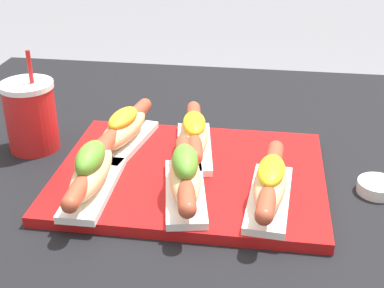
# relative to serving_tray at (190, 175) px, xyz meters

# --- Properties ---
(serving_tray) EXTENTS (0.45, 0.34, 0.02)m
(serving_tray) POSITION_rel_serving_tray_xyz_m (0.00, 0.00, 0.00)
(serving_tray) COLOR #B71414
(serving_tray) RESTS_ON patio_table
(hot_dog_0) EXTENTS (0.06, 0.22, 0.08)m
(hot_dog_0) POSITION_rel_serving_tray_xyz_m (-0.14, -0.09, 0.04)
(hot_dog_0) COLOR white
(hot_dog_0) RESTS_ON serving_tray
(hot_dog_1) EXTENTS (0.09, 0.22, 0.08)m
(hot_dog_1) POSITION_rel_serving_tray_xyz_m (0.00, -0.08, 0.04)
(hot_dog_1) COLOR white
(hot_dog_1) RESTS_ON serving_tray
(hot_dog_2) EXTENTS (0.07, 0.22, 0.07)m
(hot_dog_2) POSITION_rel_serving_tray_xyz_m (0.13, -0.08, 0.04)
(hot_dog_2) COLOR white
(hot_dog_2) RESTS_ON serving_tray
(hot_dog_3) EXTENTS (0.09, 0.22, 0.07)m
(hot_dog_3) POSITION_rel_serving_tray_xyz_m (-0.13, 0.07, 0.04)
(hot_dog_3) COLOR white
(hot_dog_3) RESTS_ON serving_tray
(hot_dog_4) EXTENTS (0.09, 0.22, 0.07)m
(hot_dog_4) POSITION_rel_serving_tray_xyz_m (-0.00, 0.07, 0.04)
(hot_dog_4) COLOR white
(hot_dog_4) RESTS_ON serving_tray
(sauce_bowl) EXTENTS (0.07, 0.07, 0.02)m
(sauce_bowl) POSITION_rel_serving_tray_xyz_m (0.31, 0.00, 0.00)
(sauce_bowl) COLOR white
(sauce_bowl) RESTS_ON patio_table
(drink_cup) EXTENTS (0.10, 0.10, 0.19)m
(drink_cup) POSITION_rel_serving_tray_xyz_m (-0.31, 0.07, 0.06)
(drink_cup) COLOR red
(drink_cup) RESTS_ON patio_table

